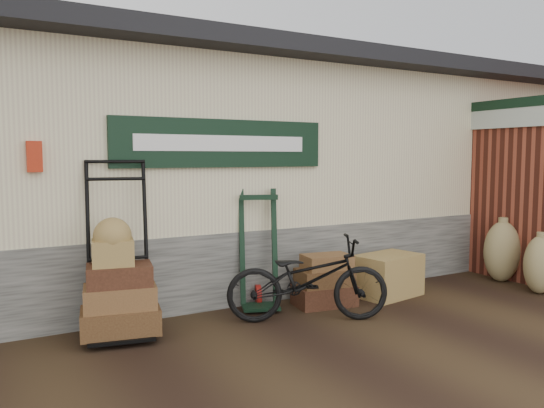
# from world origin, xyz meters

# --- Properties ---
(ground) EXTENTS (80.00, 80.00, 0.00)m
(ground) POSITION_xyz_m (0.00, 0.00, 0.00)
(ground) COLOR black
(ground) RESTS_ON ground
(station_building) EXTENTS (14.40, 4.10, 3.20)m
(station_building) POSITION_xyz_m (-0.01, 2.74, 1.61)
(station_building) COLOR #4C4C47
(station_building) RESTS_ON ground
(brick_outbuilding) EXTENTS (1.71, 4.51, 2.62)m
(brick_outbuilding) POSITION_xyz_m (4.70, 1.19, 1.30)
(brick_outbuilding) COLOR maroon
(brick_outbuilding) RESTS_ON ground
(porter_trolley) EXTENTS (1.01, 0.84, 1.80)m
(porter_trolley) POSITION_xyz_m (-1.59, 0.68, 0.90)
(porter_trolley) COLOR black
(porter_trolley) RESTS_ON ground
(green_barrow) EXTENTS (0.62, 0.58, 1.41)m
(green_barrow) POSITION_xyz_m (0.09, 0.83, 0.71)
(green_barrow) COLOR black
(green_barrow) RESTS_ON ground
(suitcase_stack) EXTENTS (0.77, 0.55, 0.63)m
(suitcase_stack) POSITION_xyz_m (0.82, 0.53, 0.32)
(suitcase_stack) COLOR #361D11
(suitcase_stack) RESTS_ON ground
(wicker_hamper) EXTENTS (0.91, 0.67, 0.54)m
(wicker_hamper) POSITION_xyz_m (1.80, 0.49, 0.27)
(wicker_hamper) COLOR olive
(wicker_hamper) RESTS_ON ground
(bicycle) EXTENTS (1.30, 1.87, 1.03)m
(bicycle) POSITION_xyz_m (0.31, 0.12, 0.52)
(bicycle) COLOR black
(bicycle) RESTS_ON ground
(burlap_sack_left) EXTENTS (0.58, 0.50, 0.87)m
(burlap_sack_left) POSITION_xyz_m (3.76, 0.29, 0.44)
(burlap_sack_left) COLOR #90804D
(burlap_sack_left) RESTS_ON ground
(burlap_sack_right) EXTENTS (0.58, 0.53, 0.77)m
(burlap_sack_right) POSITION_xyz_m (3.62, -0.40, 0.38)
(burlap_sack_right) COLOR #90804D
(burlap_sack_right) RESTS_ON ground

